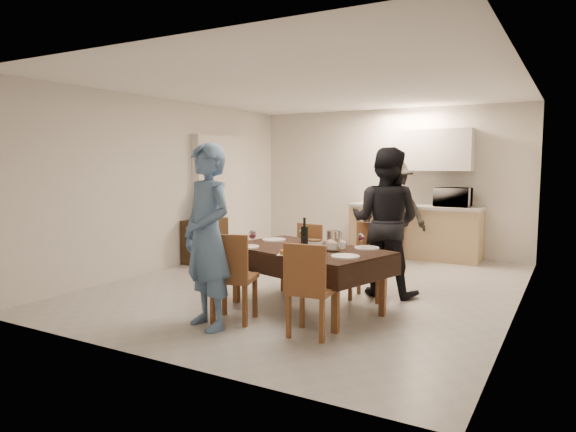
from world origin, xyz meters
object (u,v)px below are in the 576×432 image
Objects in this scene: wine_bottle at (304,232)px; water_pitcher at (333,241)px; person_kitchen at (394,211)px; person_far at (385,222)px; console at (205,241)px; dining_table at (306,251)px; person_near at (207,237)px; water_jug at (204,207)px; savoury_tart at (298,252)px; microwave at (453,197)px.

wine_bottle reaches higher than water_pitcher.
wine_bottle is 3.23m from person_kitchen.
console is at bearing -9.66° from person_far.
water_pitcher is (0.35, -0.05, 0.14)m from dining_table.
person_far reaches higher than console.
person_near is at bearing -131.99° from water_pitcher.
person_kitchen is (2.65, 1.68, -0.07)m from water_jug.
savoury_tart is at bearing -35.14° from water_jug.
savoury_tart is at bearing -35.14° from console.
water_pitcher is 0.58× the size of savoury_tart.
console is at bearing -147.60° from person_kitchen.
person_near is (-0.90, -1.00, 0.11)m from water_pitcher.
person_far is (3.26, -0.55, 0.00)m from water_jug.
person_kitchen is at bearing 107.03° from dining_table.
water_pitcher reaches higher than savoury_tart.
person_far is at bearing -9.53° from console.
person_kitchen is at bearing 27.71° from microwave.
person_far is at bearing 59.04° from wine_bottle.
console is at bearing 149.63° from person_near.
savoury_tart reaches higher than dining_table.
microwave is 0.99m from person_kitchen.
person_near is (-0.50, -1.10, 0.06)m from wine_bottle.
microwave is (0.70, 4.11, 0.35)m from savoury_tart.
dining_table is at bearing 77.90° from microwave.
person_far reaches higher than microwave.
microwave is at bearing 27.71° from person_kitchen.
dining_table is 0.21m from wine_bottle.
water_jug is 3.48m from water_pitcher.
microwave is (3.51, 2.13, 0.71)m from console.
microwave is 4.97m from person_near.
person_near is at bearing 62.23° from person_far.
water_pitcher is 0.39× the size of microwave.
person_kitchen reaches higher than console.
water_jug is at bearing 0.00° from console.
wine_bottle is 0.18× the size of person_far.
console is at bearing 165.50° from dining_table.
person_far is (3.26, -0.55, 0.55)m from console.
wine_bottle is 0.18× the size of person_near.
console is 0.46× the size of person_kitchen.
water_pitcher is at bearing 83.22° from microwave.
water_pitcher is (3.06, -1.65, 0.45)m from console.
water_jug reaches higher than water_pitcher.
water_pitcher is 1.35m from person_near.
water_jug is 1.75× the size of water_pitcher.
person_far reaches higher than person_kitchen.
microwave is 0.31× the size of person_near.
person_near is 1.09× the size of person_kitchen.
person_near is 1.00× the size of person_far.
console is at bearing 0.00° from water_jug.
wine_bottle is at bearing 151.03° from dining_table.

